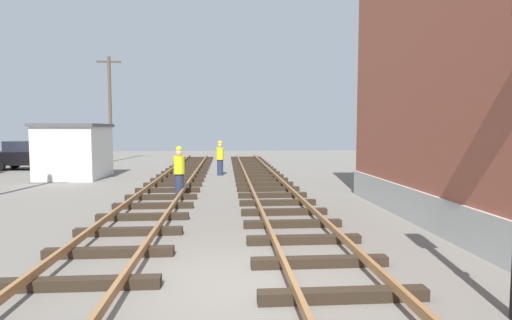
{
  "coord_description": "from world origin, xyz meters",
  "views": [
    {
      "loc": [
        -0.28,
        -6.37,
        2.5
      ],
      "look_at": [
        0.82,
        8.25,
        1.38
      ],
      "focal_mm": 28.56,
      "sensor_mm": 36.0,
      "label": 1
    }
  ],
  "objects_px": {
    "parked_car_black": "(29,155)",
    "track_worker_distant": "(220,158)",
    "utility_pole_far": "(110,107)",
    "control_hut": "(75,151)",
    "track_worker_foreground": "(179,172)"
  },
  "relations": [
    {
      "from": "track_worker_foreground",
      "to": "track_worker_distant",
      "type": "bearing_deg",
      "value": 78.33
    },
    {
      "from": "track_worker_distant",
      "to": "utility_pole_far",
      "type": "bearing_deg",
      "value": 130.05
    },
    {
      "from": "track_worker_distant",
      "to": "control_hut",
      "type": "bearing_deg",
      "value": -175.12
    },
    {
      "from": "control_hut",
      "to": "track_worker_distant",
      "type": "relative_size",
      "value": 2.03
    },
    {
      "from": "parked_car_black",
      "to": "track_worker_distant",
      "type": "bearing_deg",
      "value": -18.81
    },
    {
      "from": "track_worker_foreground",
      "to": "track_worker_distant",
      "type": "height_order",
      "value": "same"
    },
    {
      "from": "parked_car_black",
      "to": "utility_pole_far",
      "type": "relative_size",
      "value": 0.53
    },
    {
      "from": "utility_pole_far",
      "to": "track_worker_distant",
      "type": "bearing_deg",
      "value": -49.95
    },
    {
      "from": "control_hut",
      "to": "parked_car_black",
      "type": "relative_size",
      "value": 0.9
    },
    {
      "from": "track_worker_foreground",
      "to": "track_worker_distant",
      "type": "xyz_separation_m",
      "value": [
        1.41,
        6.83,
        0.0
      ]
    },
    {
      "from": "control_hut",
      "to": "utility_pole_far",
      "type": "distance_m",
      "value": 11.13
    },
    {
      "from": "parked_car_black",
      "to": "utility_pole_far",
      "type": "bearing_deg",
      "value": 61.69
    },
    {
      "from": "control_hut",
      "to": "parked_car_black",
      "type": "distance_m",
      "value": 6.41
    },
    {
      "from": "utility_pole_far",
      "to": "track_worker_distant",
      "type": "distance_m",
      "value": 13.57
    },
    {
      "from": "control_hut",
      "to": "utility_pole_far",
      "type": "relative_size",
      "value": 0.48
    }
  ]
}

